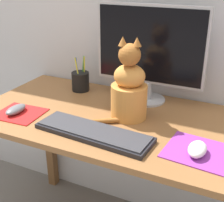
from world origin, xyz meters
name	(u,v)px	position (x,y,z in m)	size (l,w,h in m)	color
desk	(124,140)	(0.00, 0.00, 0.64)	(1.33, 0.64, 0.75)	brown
monitor	(150,50)	(0.02, 0.22, 1.00)	(0.51, 0.17, 0.45)	#B2B2B7
keyboard	(93,132)	(-0.05, -0.18, 0.76)	(0.48, 0.17, 0.02)	black
mousepad_left	(20,113)	(-0.44, -0.16, 0.75)	(0.21, 0.18, 0.00)	red
mousepad_right	(199,152)	(0.34, -0.13, 0.75)	(0.25, 0.22, 0.00)	purple
computer_mouse_left	(16,109)	(-0.45, -0.16, 0.77)	(0.06, 0.11, 0.03)	slate
computer_mouse_right	(197,149)	(0.33, -0.15, 0.77)	(0.06, 0.10, 0.04)	white
cat	(129,89)	(0.01, 0.02, 0.88)	(0.20, 0.23, 0.35)	#D6893D
pen_cup	(80,81)	(-0.34, 0.20, 0.80)	(0.09, 0.09, 0.18)	black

